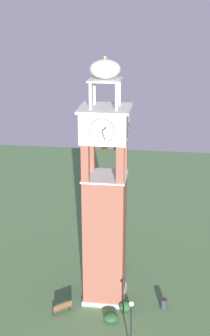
% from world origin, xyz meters
% --- Properties ---
extents(ground, '(80.00, 80.00, 0.00)m').
position_xyz_m(ground, '(0.00, 0.00, 0.00)').
color(ground, '#517547').
extents(clock_tower, '(3.70, 3.70, 19.43)m').
position_xyz_m(clock_tower, '(0.00, -0.00, 7.87)').
color(clock_tower, brown).
rests_on(clock_tower, ground).
extents(park_bench, '(1.37, 1.50, 0.95)m').
position_xyz_m(park_bench, '(2.74, -3.00, 0.48)').
color(park_bench, brown).
rests_on(park_bench, ground).
extents(lamp_post, '(0.36, 0.36, 4.01)m').
position_xyz_m(lamp_post, '(6.25, 2.61, 2.77)').
color(lamp_post, black).
rests_on(lamp_post, ground).
extents(trash_bin, '(0.52, 0.52, 0.80)m').
position_xyz_m(trash_bin, '(1.05, 4.81, 0.40)').
color(trash_bin, '#2D2D33').
rests_on(trash_bin, ground).
extents(shrub_near_entry, '(1.14, 1.14, 0.66)m').
position_xyz_m(shrub_near_entry, '(3.19, 0.86, 0.33)').
color(shrub_near_entry, '#234C28').
rests_on(shrub_near_entry, ground).
extents(shrub_left_of_tower, '(0.94, 0.94, 1.01)m').
position_xyz_m(shrub_left_of_tower, '(-4.42, 0.72, 0.50)').
color(shrub_left_of_tower, '#234C28').
rests_on(shrub_left_of_tower, ground).
extents(shrub_behind_bench, '(0.95, 0.95, 0.81)m').
position_xyz_m(shrub_behind_bench, '(1.77, 1.81, 0.40)').
color(shrub_behind_bench, '#234C28').
rests_on(shrub_behind_bench, ground).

